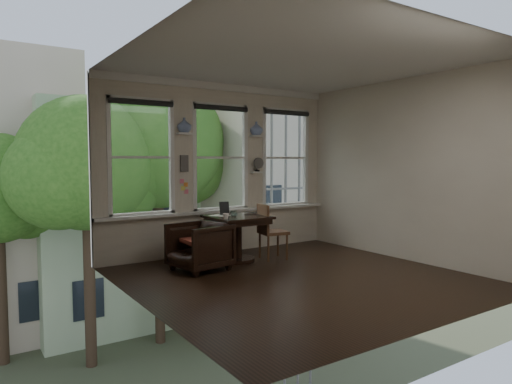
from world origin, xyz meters
TOP-DOWN VIEW (x-y plane):
  - ground at (0.00, 0.00)m, footprint 4.50×4.50m
  - ceiling at (0.00, 0.00)m, footprint 4.50×4.50m
  - wall_back at (0.00, 2.25)m, footprint 4.50×0.00m
  - wall_front at (0.00, -2.25)m, footprint 4.50×0.00m
  - wall_left at (-2.25, 0.00)m, footprint 0.00×4.50m
  - wall_right at (2.25, 0.00)m, footprint 0.00×4.50m
  - window_left at (-1.45, 2.25)m, footprint 1.10×0.12m
  - window_center at (0.00, 2.25)m, footprint 1.10×0.12m
  - window_right at (1.45, 2.25)m, footprint 1.10×0.12m
  - shelf_left at (-0.72, 2.15)m, footprint 0.26×0.16m
  - shelf_right at (0.72, 2.15)m, footprint 0.26×0.16m
  - intercom at (-0.72, 2.18)m, footprint 0.14×0.06m
  - sticky_notes at (-0.72, 2.19)m, footprint 0.16×0.01m
  - desk_fan at (0.72, 2.13)m, footprint 0.20×0.20m
  - vase_left at (-0.72, 2.15)m, footprint 0.24×0.24m
  - vase_right at (0.72, 2.15)m, footprint 0.24×0.24m
  - table at (-0.15, 1.40)m, footprint 0.90×0.90m
  - armchair_left at (-0.94, 1.18)m, footprint 0.91×0.89m
  - cushion_red at (-0.94, 1.18)m, footprint 0.45×0.45m
  - side_chair_right at (0.45, 1.22)m, footprint 0.49×0.49m
  - laptop at (0.21, 1.47)m, footprint 0.31×0.23m
  - mug at (-0.52, 1.13)m, footprint 0.11×0.11m
  - drinking_glass at (-0.26, 1.32)m, footprint 0.14×0.14m
  - tablet at (-0.27, 1.62)m, footprint 0.17×0.11m
  - papers at (-0.39, 1.57)m, footprint 0.31×0.36m

SIDE VIEW (x-z plane):
  - ground at x=0.00m, z-range 0.00..0.00m
  - armchair_left at x=-0.94m, z-range 0.00..0.72m
  - table at x=-0.15m, z-range 0.00..0.75m
  - cushion_red at x=-0.94m, z-range 0.42..0.48m
  - side_chair_right at x=0.45m, z-range 0.00..0.92m
  - papers at x=-0.39m, z-range 0.75..0.75m
  - laptop at x=0.21m, z-range 0.75..0.77m
  - mug at x=-0.52m, z-range 0.75..0.84m
  - drinking_glass at x=-0.26m, z-range 0.75..0.85m
  - tablet at x=-0.27m, z-range 0.75..0.97m
  - sticky_notes at x=-0.72m, z-range 1.13..1.37m
  - wall_back at x=0.00m, z-range -0.75..3.75m
  - wall_front at x=0.00m, z-range -0.75..3.75m
  - wall_left at x=-2.25m, z-range -0.75..3.75m
  - wall_right at x=2.25m, z-range -0.75..3.75m
  - desk_fan at x=0.72m, z-range 1.41..1.65m
  - intercom at x=-0.72m, z-range 1.46..1.74m
  - window_left at x=-1.45m, z-range 0.75..2.65m
  - window_center at x=0.00m, z-range 0.75..2.65m
  - window_right at x=1.45m, z-range 0.75..2.65m
  - shelf_left at x=-0.72m, z-range 2.08..2.12m
  - shelf_right at x=0.72m, z-range 2.08..2.12m
  - vase_left at x=-0.72m, z-range 2.12..2.36m
  - vase_right at x=0.72m, z-range 2.12..2.36m
  - ceiling at x=0.00m, z-range 3.00..3.00m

